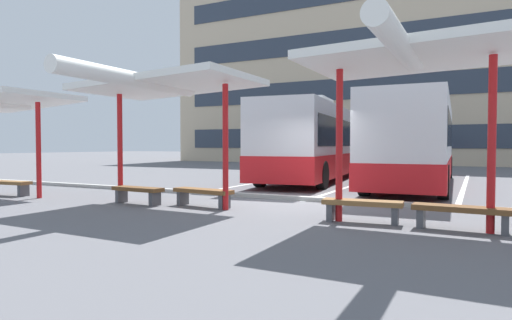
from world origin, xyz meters
name	(u,v)px	position (x,y,z in m)	size (l,w,h in m)	color
ground_plane	(302,202)	(0.00, 0.00, 0.00)	(160.00, 160.00, 0.00)	slate
terminal_building	(427,74)	(0.03, 31.35, 8.08)	(45.00, 13.74, 18.90)	#C6B293
coach_bus_0	(318,144)	(-2.19, 7.74, 1.61)	(3.76, 12.28, 3.53)	silver
coach_bus_1	(416,144)	(2.14, 6.67, 1.61)	(2.94, 12.24, 3.50)	silver
lane_stripe_0	(278,179)	(-3.85, 6.98, 0.00)	(0.16, 14.00, 0.01)	white
lane_stripe_1	(362,182)	(0.00, 6.98, 0.00)	(0.16, 14.00, 0.01)	white
lane_stripe_2	(464,186)	(3.85, 6.98, 0.00)	(0.16, 14.00, 0.01)	white
bench_0	(8,185)	(-8.65, -2.74, 0.33)	(1.63, 0.59, 0.45)	brown
waiting_shelter_1	(162,87)	(-2.78, -2.53, 3.01)	(4.37, 4.89, 3.26)	red
bench_1	(138,192)	(-3.68, -2.45, 0.33)	(1.53, 0.51, 0.45)	brown
bench_2	(203,193)	(-1.88, -2.07, 0.34)	(1.72, 0.62, 0.45)	brown
waiting_shelter_2	(409,59)	(3.13, -2.83, 3.11)	(3.73, 4.74, 3.35)	red
bench_3	(362,206)	(2.23, -2.50, 0.33)	(1.60, 0.54, 0.45)	brown
bench_4	(461,212)	(4.03, -2.55, 0.34)	(1.69, 0.49, 0.45)	brown
platform_kerb	(305,199)	(0.00, 0.21, 0.06)	(44.00, 0.24, 0.12)	#ADADA8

